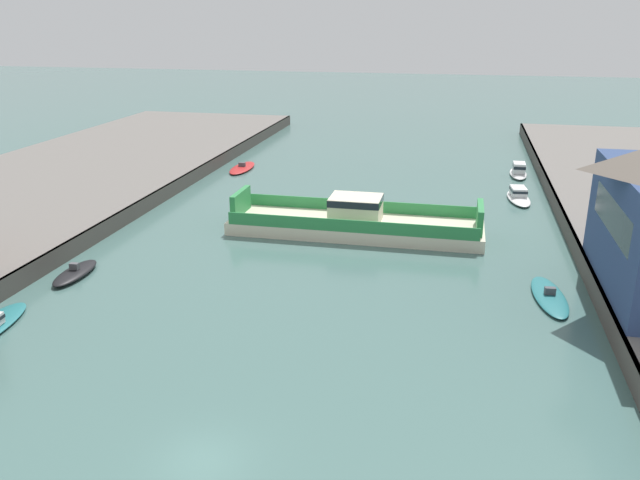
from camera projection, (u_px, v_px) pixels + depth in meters
ground_plane at (203, 461)px, 28.46m from camera, size 400.00×400.00×0.00m
chain_ferry at (355, 222)px, 57.76m from camera, size 22.64×6.43×3.41m
moored_boat_near_left at (518, 195)px, 68.25m from camera, size 2.87×6.85×1.33m
moored_boat_near_right at (242, 168)px, 81.84m from camera, size 2.71×7.44×0.89m
moored_boat_mid_right at (549, 296)px, 44.59m from camera, size 2.78×7.36×0.85m
moored_boat_far_left at (519, 171)px, 78.37m from camera, size 2.02×6.40×1.70m
moored_boat_far_right at (75, 273)px, 48.42m from camera, size 2.06×5.47×1.05m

